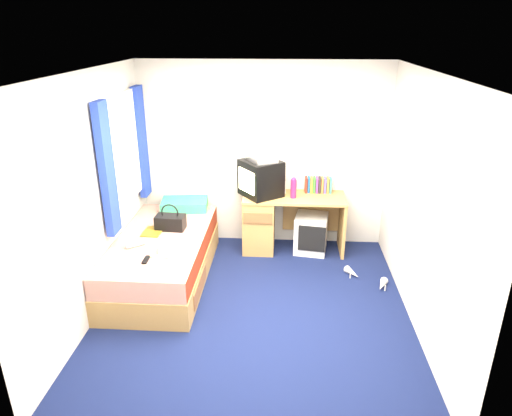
# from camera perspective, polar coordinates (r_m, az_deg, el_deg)

# --- Properties ---
(ground) EXTENTS (3.40, 3.40, 0.00)m
(ground) POSITION_cam_1_polar(r_m,az_deg,el_deg) (4.92, -0.26, -12.50)
(ground) COLOR #0C1438
(ground) RESTS_ON ground
(room_shell) EXTENTS (3.40, 3.40, 3.40)m
(room_shell) POSITION_cam_1_polar(r_m,az_deg,el_deg) (4.27, -0.29, 3.80)
(room_shell) COLOR white
(room_shell) RESTS_ON ground
(bed) EXTENTS (1.01, 2.00, 0.54)m
(bed) POSITION_cam_1_polar(r_m,az_deg,el_deg) (5.43, -11.55, -6.13)
(bed) COLOR tan
(bed) RESTS_ON ground
(pillow) EXTENTS (0.63, 0.44, 0.13)m
(pillow) POSITION_cam_1_polar(r_m,az_deg,el_deg) (6.02, -8.91, 0.43)
(pillow) COLOR teal
(pillow) RESTS_ON bed
(desk) EXTENTS (1.30, 0.55, 0.75)m
(desk) POSITION_cam_1_polar(r_m,az_deg,el_deg) (5.98, 2.07, -1.51)
(desk) COLOR tan
(desk) RESTS_ON ground
(storage_cube) EXTENTS (0.46, 0.46, 0.50)m
(storage_cube) POSITION_cam_1_polar(r_m,az_deg,el_deg) (6.01, 6.88, -3.16)
(storage_cube) COLOR silver
(storage_cube) RESTS_ON ground
(crt_tv) EXTENTS (0.62, 0.62, 0.46)m
(crt_tv) POSITION_cam_1_polar(r_m,az_deg,el_deg) (5.78, 0.59, 3.75)
(crt_tv) COLOR black
(crt_tv) RESTS_ON desk
(vcr) EXTENTS (0.44, 0.48, 0.07)m
(vcr) POSITION_cam_1_polar(r_m,az_deg,el_deg) (5.71, 0.63, 6.30)
(vcr) COLOR silver
(vcr) RESTS_ON crt_tv
(book_row) EXTENTS (0.34, 0.13, 0.20)m
(book_row) POSITION_cam_1_polar(r_m,az_deg,el_deg) (5.98, 7.77, 2.88)
(book_row) COLOR maroon
(book_row) RESTS_ON desk
(picture_frame) EXTENTS (0.06, 0.12, 0.14)m
(picture_frame) POSITION_cam_1_polar(r_m,az_deg,el_deg) (6.02, 8.96, 2.62)
(picture_frame) COLOR #321E10
(picture_frame) RESTS_ON desk
(pink_water_bottle) EXTENTS (0.08, 0.08, 0.24)m
(pink_water_bottle) POSITION_cam_1_polar(r_m,az_deg,el_deg) (5.74, 4.70, 2.40)
(pink_water_bottle) COLOR #CB1C52
(pink_water_bottle) RESTS_ON desk
(aerosol_can) EXTENTS (0.05, 0.05, 0.17)m
(aerosol_can) POSITION_cam_1_polar(r_m,az_deg,el_deg) (5.90, 3.54, 2.60)
(aerosol_can) COLOR silver
(aerosol_can) RESTS_ON desk
(handbag) EXTENTS (0.35, 0.21, 0.31)m
(handbag) POSITION_cam_1_polar(r_m,az_deg,el_deg) (5.45, -10.65, -1.70)
(handbag) COLOR black
(handbag) RESTS_ON bed
(towel) EXTENTS (0.35, 0.30, 0.11)m
(towel) POSITION_cam_1_polar(r_m,az_deg,el_deg) (4.95, -10.12, -4.67)
(towel) COLOR silver
(towel) RESTS_ON bed
(magazine) EXTENTS (0.23, 0.29, 0.01)m
(magazine) POSITION_cam_1_polar(r_m,az_deg,el_deg) (5.44, -12.79, -2.91)
(magazine) COLOR gold
(magazine) RESTS_ON bed
(water_bottle) EXTENTS (0.20, 0.18, 0.07)m
(water_bottle) POSITION_cam_1_polar(r_m,az_deg,el_deg) (5.13, -14.87, -4.34)
(water_bottle) COLOR #B4BEC6
(water_bottle) RESTS_ON bed
(colour_swatch_fan) EXTENTS (0.22, 0.08, 0.01)m
(colour_swatch_fan) POSITION_cam_1_polar(r_m,az_deg,el_deg) (4.86, -12.03, -5.98)
(colour_swatch_fan) COLOR gold
(colour_swatch_fan) RESTS_ON bed
(remote_control) EXTENTS (0.05, 0.16, 0.02)m
(remote_control) POSITION_cam_1_polar(r_m,az_deg,el_deg) (4.82, -13.59, -6.31)
(remote_control) COLOR black
(remote_control) RESTS_ON bed
(window_assembly) EXTENTS (0.11, 1.42, 1.40)m
(window_assembly) POSITION_cam_1_polar(r_m,az_deg,el_deg) (5.45, -16.14, 6.58)
(window_assembly) COLOR silver
(window_assembly) RESTS_ON room_shell
(white_heels) EXTENTS (0.48, 0.49, 0.09)m
(white_heels) POSITION_cam_1_polar(r_m,az_deg,el_deg) (5.51, 13.69, -8.60)
(white_heels) COLOR silver
(white_heels) RESTS_ON ground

